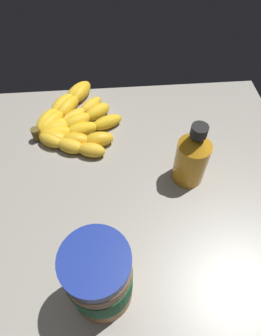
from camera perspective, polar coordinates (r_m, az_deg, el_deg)
name	(u,v)px	position (r cm, az deg, el deg)	size (l,w,h in cm)	color
ground_plane	(120,198)	(58.64, -2.05, -6.05)	(78.18, 67.65, 3.36)	gray
banana_bunch	(73,120)	(69.46, -11.43, 9.40)	(21.46, 26.74, 3.63)	gold
peanut_butter_jar	(103,278)	(42.66, -5.65, -21.17)	(9.30, 9.30, 15.78)	#9E602D
honey_bottle	(194,156)	(55.79, 12.67, 2.30)	(6.43, 6.43, 14.49)	orange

